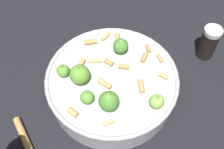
{
  "coord_description": "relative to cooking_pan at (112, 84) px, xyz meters",
  "views": [
    {
      "loc": [
        0.17,
        0.32,
        0.58
      ],
      "look_at": [
        0.0,
        0.0,
        0.08
      ],
      "focal_mm": 44.38,
      "sensor_mm": 36.0,
      "label": 1
    }
  ],
  "objects": [
    {
      "name": "cooking_pan",
      "position": [
        0.0,
        0.0,
        0.0
      ],
      "size": [
        0.31,
        0.31,
        0.12
      ],
      "color": "#B7B7BC",
      "rests_on": "ground"
    },
    {
      "name": "pepper_shaker",
      "position": [
        -0.28,
        0.01,
        0.01
      ],
      "size": [
        0.05,
        0.05,
        0.1
      ],
      "color": "black",
      "rests_on": "ground"
    },
    {
      "name": "ground_plane",
      "position": [
        -0.0,
        -0.0,
        -0.04
      ],
      "size": [
        2.4,
        2.4,
        0.0
      ],
      "primitive_type": "plane",
      "color": "black"
    }
  ]
}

